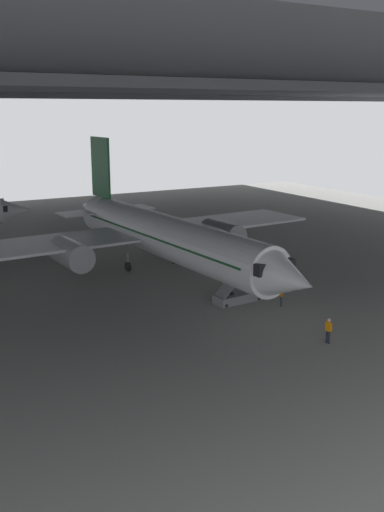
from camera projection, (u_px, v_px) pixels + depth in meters
ground_plane at (181, 279)px, 53.83m from camera, size 110.00×110.00×0.00m
hangar_structure at (116, 83)px, 61.17m from camera, size 121.00×99.00×18.29m
airplane_main at (163, 236)px, 55.13m from camera, size 37.75×39.08×12.12m
boarding_stairs at (238, 293)px, 47.37m from camera, size 4.42×1.75×4.79m
crew_worker_near_nose at (328, 329)px, 38.82m from camera, size 0.29×0.54×1.74m
crew_worker_by_stairs at (281, 295)px, 46.20m from camera, size 0.40×0.45×1.65m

